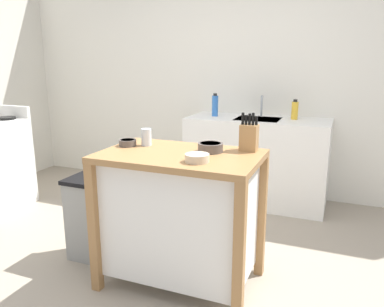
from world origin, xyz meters
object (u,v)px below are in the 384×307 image
(kitchen_island, at_px, (181,212))
(drinking_cup, at_px, (146,137))
(bowl_stoneware_deep, at_px, (128,143))
(sink_faucet, at_px, (262,106))
(knife_block, at_px, (249,137))
(bowl_ceramic_small, at_px, (210,147))
(bottle_spray_cleaner, at_px, (215,106))
(bottle_dish_soap, at_px, (295,110))
(trash_bin, at_px, (93,218))
(bowl_ceramic_wide, at_px, (197,158))

(kitchen_island, bearing_deg, drinking_cup, 159.80)
(bowl_stoneware_deep, xyz_separation_m, sink_faucet, (0.54, 1.77, 0.07))
(kitchen_island, distance_m, sink_faucet, 1.89)
(knife_block, xyz_separation_m, bowl_ceramic_small, (-0.22, -0.12, -0.06))
(bowl_stoneware_deep, height_order, bottle_spray_cleaner, bottle_spray_cleaner)
(bottle_spray_cleaner, bearing_deg, bottle_dish_soap, 5.93)
(knife_block, bearing_deg, bottle_spray_cleaner, 116.24)
(bowl_stoneware_deep, distance_m, trash_bin, 0.70)
(bowl_stoneware_deep, relative_size, drinking_cup, 1.01)
(bowl_ceramic_wide, xyz_separation_m, trash_bin, (-0.92, 0.22, -0.61))
(bowl_stoneware_deep, bearing_deg, drinking_cup, 28.27)
(drinking_cup, relative_size, bottle_dish_soap, 0.59)
(bowl_ceramic_small, distance_m, trash_bin, 1.10)
(bowl_ceramic_wide, relative_size, trash_bin, 0.23)
(drinking_cup, height_order, bottle_spray_cleaner, bottle_spray_cleaner)
(bowl_ceramic_small, bearing_deg, kitchen_island, -148.87)
(drinking_cup, bearing_deg, kitchen_island, -20.20)
(drinking_cup, height_order, bottle_dish_soap, bottle_dish_soap)
(bowl_ceramic_wide, height_order, bowl_stoneware_deep, bowl_ceramic_wide)
(kitchen_island, relative_size, bottle_dish_soap, 5.07)
(sink_faucet, bearing_deg, trash_bin, -116.44)
(knife_block, relative_size, bottle_dish_soap, 1.24)
(bowl_ceramic_wide, bearing_deg, sink_faucet, 91.28)
(bowl_stoneware_deep, relative_size, bottle_spray_cleaner, 0.50)
(bowl_stoneware_deep, bearing_deg, kitchen_island, -6.88)
(knife_block, xyz_separation_m, drinking_cup, (-0.69, -0.11, -0.03))
(kitchen_island, xyz_separation_m, bowl_ceramic_small, (0.17, 0.10, 0.43))
(kitchen_island, xyz_separation_m, bowl_stoneware_deep, (-0.41, 0.05, 0.42))
(trash_bin, bearing_deg, bowl_ceramic_small, 2.52)
(bottle_spray_cleaner, bearing_deg, trash_bin, -104.38)
(knife_block, height_order, trash_bin, knife_block)
(bowl_ceramic_wide, distance_m, bowl_stoneware_deep, 0.62)
(bottle_dish_soap, bearing_deg, bowl_stoneware_deep, -117.52)
(bowl_ceramic_wide, bearing_deg, trash_bin, 166.63)
(bowl_stoneware_deep, relative_size, sink_faucet, 0.54)
(sink_faucet, height_order, bottle_dish_soap, sink_faucet)
(bottle_spray_cleaner, bearing_deg, sink_faucet, 17.73)
(knife_block, relative_size, bowl_stoneware_deep, 2.09)
(kitchen_island, height_order, knife_block, knife_block)
(knife_block, bearing_deg, kitchen_island, -150.06)
(bowl_ceramic_wide, xyz_separation_m, bowl_ceramic_small, (-0.01, 0.26, 0.01))
(drinking_cup, distance_m, bottle_spray_cleaner, 1.57)
(bowl_ceramic_wide, height_order, bottle_spray_cleaner, bottle_spray_cleaner)
(drinking_cup, xyz_separation_m, trash_bin, (-0.45, -0.05, -0.65))
(bowl_ceramic_small, relative_size, bowl_stoneware_deep, 1.37)
(knife_block, distance_m, bottle_spray_cleaner, 1.62)
(bowl_ceramic_small, bearing_deg, bowl_ceramic_wide, -87.96)
(knife_block, xyz_separation_m, bowl_ceramic_wide, (-0.21, -0.38, -0.07))
(sink_faucet, xyz_separation_m, bottle_spray_cleaner, (-0.46, -0.15, 0.00))
(trash_bin, bearing_deg, knife_block, 8.14)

